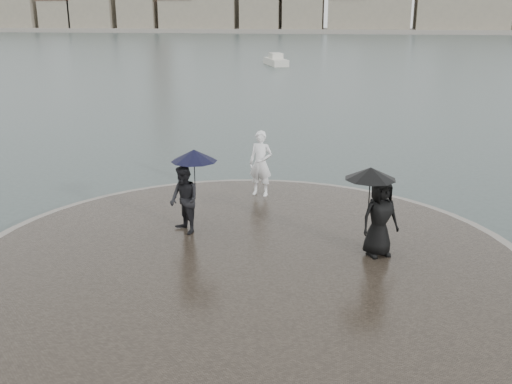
# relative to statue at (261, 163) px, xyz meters

# --- Properties ---
(ground) EXTENTS (400.00, 400.00, 0.00)m
(ground) POSITION_rel_statue_xyz_m (0.38, -7.97, -1.31)
(ground) COLOR #2B3835
(ground) RESTS_ON ground
(kerb_ring) EXTENTS (12.50, 12.50, 0.32)m
(kerb_ring) POSITION_rel_statue_xyz_m (0.38, -4.47, -1.15)
(kerb_ring) COLOR gray
(kerb_ring) RESTS_ON ground
(quay_tip) EXTENTS (11.90, 11.90, 0.36)m
(quay_tip) POSITION_rel_statue_xyz_m (0.38, -4.47, -1.13)
(quay_tip) COLOR #2D261E
(quay_tip) RESTS_ON ground
(statue) EXTENTS (0.77, 0.60, 1.89)m
(statue) POSITION_rel_statue_xyz_m (0.00, 0.00, 0.00)
(statue) COLOR white
(statue) RESTS_ON quay_tip
(visitor_left) EXTENTS (1.30, 1.15, 2.04)m
(visitor_left) POSITION_rel_statue_xyz_m (-1.27, -3.20, 0.19)
(visitor_left) COLOR black
(visitor_left) RESTS_ON quay_tip
(visitor_right) EXTENTS (1.31, 1.11, 1.95)m
(visitor_right) POSITION_rel_statue_xyz_m (3.13, -3.82, 0.19)
(visitor_right) COLOR black
(visitor_right) RESTS_ON quay_tip
(far_skyline) EXTENTS (260.00, 20.00, 37.00)m
(far_skyline) POSITION_rel_statue_xyz_m (-5.91, 152.74, 4.30)
(far_skyline) COLOR gray
(far_skyline) RESTS_ON ground
(boats) EXTENTS (33.44, 20.83, 1.50)m
(boats) POSITION_rel_statue_xyz_m (9.20, 39.85, -0.93)
(boats) COLOR beige
(boats) RESTS_ON ground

